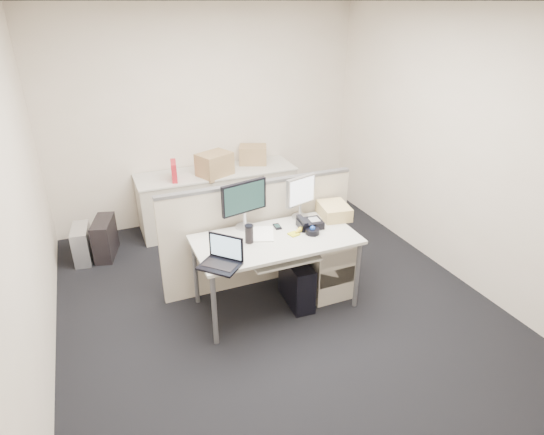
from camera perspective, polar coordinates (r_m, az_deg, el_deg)
name	(u,v)px	position (r m, az deg, el deg)	size (l,w,h in m)	color
floor	(276,304)	(4.57, 0.45, -10.77)	(4.00, 4.50, 0.01)	black
ceiling	(277,1)	(3.68, 0.61, 25.56)	(4.00, 4.50, 0.01)	white
wall_back	(207,118)	(5.97, -8.20, 12.25)	(4.00, 0.02, 2.70)	silver
wall_front	(474,336)	(2.28, 24.01, -13.41)	(4.00, 0.02, 2.70)	silver
wall_left	(16,213)	(3.68, -29.46, 0.55)	(0.02, 4.50, 2.70)	silver
wall_right	(458,148)	(5.01, 22.26, 8.05)	(0.02, 4.50, 2.70)	silver
desk	(276,244)	(4.20, 0.49, -3.40)	(1.50, 0.75, 0.73)	beige
keyboard_tray	(284,258)	(4.08, 1.48, -5.08)	(0.62, 0.32, 0.02)	beige
drawer_pedestal	(324,261)	(4.63, 6.53, -5.51)	(0.40, 0.55, 0.65)	#BCB3A2
cubicle_partition	(259,235)	(4.62, -1.69, -2.17)	(2.00, 0.06, 1.10)	beige
back_counter	(218,199)	(5.98, -6.81, 2.36)	(2.00, 0.60, 0.72)	#BCB3A2
monitor_main	(244,205)	(4.28, -3.50, 1.57)	(0.47, 0.18, 0.47)	black
monitor_small	(300,198)	(4.49, 3.59, 2.51)	(0.35, 0.17, 0.43)	#B7B7BC
laptop	(219,254)	(3.70, -6.67, -4.61)	(0.32, 0.24, 0.24)	black
trackball	(312,231)	(4.26, 5.10, -1.74)	(0.13, 0.13, 0.05)	black
desk_phone	(310,224)	(4.37, 4.81, -0.80)	(0.23, 0.19, 0.07)	black
paper_stack	(261,234)	(4.23, -1.43, -2.08)	(0.23, 0.30, 0.01)	white
sticky_pad	(294,234)	(4.23, 2.73, -2.09)	(0.09, 0.09, 0.01)	yellow
travel_mug	(249,235)	(4.07, -2.88, -2.15)	(0.08, 0.08, 0.16)	black
banana	(301,229)	(4.30, 3.69, -1.42)	(0.20, 0.05, 0.04)	#FAEE46
cellphone	(277,227)	(4.37, 0.67, -1.14)	(0.06, 0.11, 0.02)	black
manila_folders	(334,211)	(4.60, 7.78, 0.85)	(0.27, 0.35, 0.13)	tan
keyboard	(277,255)	(4.09, 0.61, -4.69)	(0.40, 0.14, 0.02)	black
pc_tower_desk	(297,282)	(4.46, 3.11, -8.10)	(0.20, 0.49, 0.46)	black
pc_tower_spare_dark	(105,238)	(5.59, -20.23, -2.43)	(0.19, 0.48, 0.45)	black
pc_tower_spare_silver	(82,244)	(5.60, -22.72, -3.06)	(0.17, 0.43, 0.40)	#B7B7BC
cardboard_box_left	(215,165)	(5.68, -7.21, 6.56)	(0.40, 0.30, 0.30)	#9E805B
cardboard_box_right	(253,155)	(6.07, -2.38, 7.81)	(0.35, 0.28, 0.26)	#9E805B
red_binder	(174,172)	(5.60, -12.19, 5.64)	(0.06, 0.27, 0.25)	#B41A25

